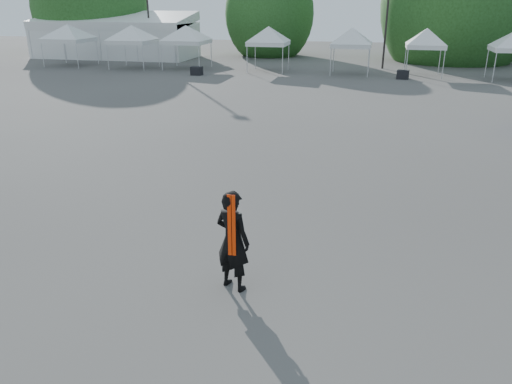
# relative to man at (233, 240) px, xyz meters

# --- Properties ---
(ground) EXTENTS (120.00, 120.00, 0.00)m
(ground) POSITION_rel_man_xyz_m (-0.06, 2.57, -0.98)
(ground) COLOR #474442
(ground) RESTS_ON ground
(marquee) EXTENTS (15.00, 6.25, 4.23)m
(marquee) POSITION_rel_man_xyz_m (-22.06, 37.57, 0.99)
(marquee) COLOR white
(marquee) RESTS_ON ground
(tree_far_w) EXTENTS (4.80, 4.80, 7.30)m
(tree_far_w) POSITION_rel_man_xyz_m (-26.06, 40.57, 3.55)
(tree_far_w) COLOR #382314
(tree_far_w) RESTS_ON ground
(tree_mid_w) EXTENTS (4.16, 4.16, 6.33)m
(tree_mid_w) POSITION_rel_man_xyz_m (-8.06, 42.57, 2.95)
(tree_mid_w) COLOR #382314
(tree_mid_w) RESTS_ON ground
(tree_mid_e) EXTENTS (5.12, 5.12, 7.79)m
(tree_mid_e) POSITION_rel_man_xyz_m (8.94, 41.57, 3.86)
(tree_mid_e) COLOR #382314
(tree_mid_e) RESTS_ON ground
(tent_a) EXTENTS (4.73, 4.73, 3.88)m
(tent_a) POSITION_rel_man_xyz_m (-22.60, 30.60, 2.07)
(tent_a) COLOR silver
(tent_a) RESTS_ON ground
(tent_b) EXTENTS (4.52, 4.52, 3.88)m
(tent_b) POSITION_rel_man_xyz_m (-16.68, 30.24, 2.07)
(tent_b) COLOR silver
(tent_b) RESTS_ON ground
(tent_c) EXTENTS (4.61, 4.61, 3.88)m
(tent_c) POSITION_rel_man_xyz_m (-12.38, 30.91, 2.07)
(tent_c) COLOR silver
(tent_c) RESTS_ON ground
(tent_d) EXTENTS (4.13, 4.13, 3.88)m
(tent_d) POSITION_rel_man_xyz_m (-5.73, 30.87, 2.07)
(tent_d) COLOR silver
(tent_d) RESTS_ON ground
(tent_e) EXTENTS (4.05, 4.05, 3.88)m
(tent_e) POSITION_rel_man_xyz_m (0.53, 30.49, 2.07)
(tent_e) COLOR silver
(tent_e) RESTS_ON ground
(tent_f) EXTENTS (3.76, 3.76, 3.88)m
(tent_f) POSITION_rel_man_xyz_m (5.73, 30.82, 2.07)
(tent_f) COLOR silver
(tent_f) RESTS_ON ground
(man) EXTENTS (0.84, 0.71, 1.96)m
(man) POSITION_rel_man_xyz_m (0.00, 0.00, 0.00)
(man) COLOR black
(man) RESTS_ON ground
(crate_west) EXTENTS (0.82, 0.66, 0.61)m
(crate_west) POSITION_rel_man_xyz_m (-10.41, 27.51, -0.68)
(crate_west) COLOR black
(crate_west) RESTS_ON ground
(crate_mid) EXTENTS (0.88, 0.73, 0.61)m
(crate_mid) POSITION_rel_man_xyz_m (4.27, 28.85, -0.68)
(crate_mid) COLOR black
(crate_mid) RESTS_ON ground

